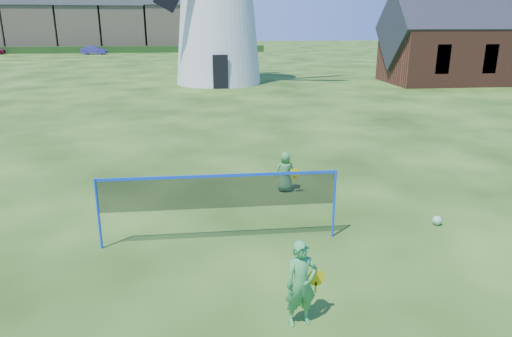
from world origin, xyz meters
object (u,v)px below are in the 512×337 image
Objects in this scene: car_right at (94,50)px; badminton_net at (219,193)px; player_girl at (301,284)px; player_boy at (286,172)px; chapel at (469,42)px; play_ball at (437,220)px.

badminton_net is at bearing -158.72° from car_right.
player_girl is 1.24× the size of player_boy.
player_girl is at bearing 89.65° from player_boy.
chapel is at bearing -121.40° from player_boy.
player_girl is (1.14, -3.00, -0.43)m from badminton_net.
play_ball is (5.11, 0.32, -1.03)m from badminton_net.
badminton_net is at bearing -128.24° from chapel.
badminton_net is 1.41× the size of car_right.
play_ball is at bearing -154.32° from car_right.
chapel reaches higher than player_girl.
player_boy is at bearing 73.00° from player_girl.
player_boy is at bearing -128.88° from chapel.
chapel is at bearing 51.76° from badminton_net.
player_boy is at bearing 56.92° from badminton_net.
play_ball is 0.06× the size of car_right.
car_right is (-20.71, 62.37, 0.48)m from play_ball.
play_ball is at bearing 146.85° from player_boy.
car_right is at bearing 134.14° from chapel.
chapel is 2.54× the size of badminton_net.
badminton_net is 5.23m from play_ball.
player_boy is 4.17m from play_ball.
play_ball is 65.72m from car_right.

